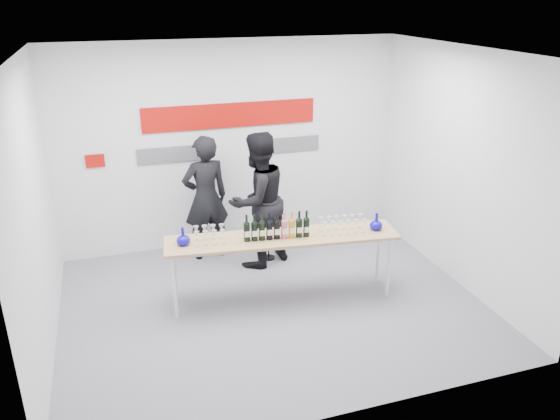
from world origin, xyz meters
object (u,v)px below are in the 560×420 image
at_px(presenter_right, 258,200).
at_px(presenter_left, 206,198).
at_px(mic_stand, 268,228).
at_px(tasting_table, 283,241).

bearing_deg(presenter_right, presenter_left, -58.94).
relative_size(presenter_right, mic_stand, 1.21).
xyz_separation_m(presenter_left, presenter_right, (0.64, -0.43, 0.05)).
xyz_separation_m(tasting_table, presenter_right, (-0.03, 1.01, 0.17)).
distance_m(tasting_table, presenter_left, 1.59).
bearing_deg(tasting_table, mic_stand, 89.44).
xyz_separation_m(tasting_table, presenter_left, (-0.66, 1.44, 0.12)).
distance_m(presenter_right, mic_stand, 0.51).
relative_size(tasting_table, mic_stand, 1.83).
bearing_deg(mic_stand, presenter_right, -161.77).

